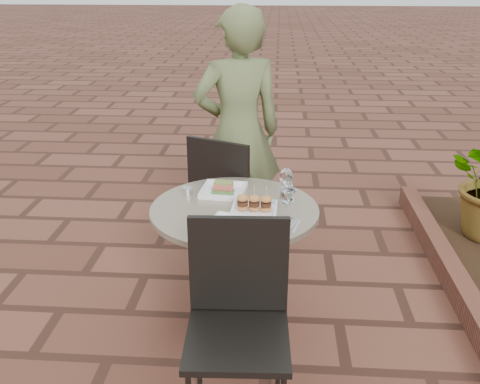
# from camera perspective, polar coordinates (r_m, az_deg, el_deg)

# --- Properties ---
(ground) EXTENTS (60.00, 60.00, 0.00)m
(ground) POSITION_cam_1_polar(r_m,az_deg,el_deg) (3.27, -4.56, -13.02)
(ground) COLOR brown
(ground) RESTS_ON ground
(cafe_table) EXTENTS (0.90, 0.90, 0.73)m
(cafe_table) POSITION_cam_1_polar(r_m,az_deg,el_deg) (2.96, -0.58, -6.00)
(cafe_table) COLOR gray
(cafe_table) RESTS_ON ground
(chair_far) EXTENTS (0.58, 0.58, 0.93)m
(chair_far) POSITION_cam_1_polar(r_m,az_deg,el_deg) (3.52, -1.44, 0.02)
(chair_far) COLOR black
(chair_far) RESTS_ON ground
(chair_near) EXTENTS (0.46, 0.46, 0.93)m
(chair_near) POSITION_cam_1_polar(r_m,az_deg,el_deg) (2.37, -0.21, -12.14)
(chair_near) COLOR black
(chair_near) RESTS_ON ground
(diner) EXTENTS (0.72, 0.58, 1.71)m
(diner) POSITION_cam_1_polar(r_m,az_deg,el_deg) (3.73, -0.21, 6.30)
(diner) COLOR #535D33
(diner) RESTS_ON ground
(plate_salmon) EXTENTS (0.27, 0.27, 0.07)m
(plate_salmon) POSITION_cam_1_polar(r_m,az_deg,el_deg) (3.03, -1.78, 0.27)
(plate_salmon) COLOR white
(plate_salmon) RESTS_ON cafe_table
(plate_sliders) EXTENTS (0.25, 0.25, 0.15)m
(plate_sliders) POSITION_cam_1_polar(r_m,az_deg,el_deg) (2.78, 1.53, -1.58)
(plate_sliders) COLOR white
(plate_sliders) RESTS_ON cafe_table
(plate_tuna) EXTENTS (0.27, 0.27, 0.03)m
(plate_tuna) POSITION_cam_1_polar(r_m,az_deg,el_deg) (2.62, -0.94, -3.56)
(plate_tuna) COLOR white
(plate_tuna) RESTS_ON cafe_table
(wine_glass_right) EXTENTS (0.08, 0.08, 0.19)m
(wine_glass_right) POSITION_cam_1_polar(r_m,az_deg,el_deg) (2.67, 5.14, -0.39)
(wine_glass_right) COLOR white
(wine_glass_right) RESTS_ON cafe_table
(wine_glass_mid) EXTENTS (0.07, 0.07, 0.17)m
(wine_glass_mid) POSITION_cam_1_polar(r_m,az_deg,el_deg) (2.93, 4.93, 1.58)
(wine_glass_mid) COLOR white
(wine_glass_mid) RESTS_ON cafe_table
(wine_glass_far) EXTENTS (0.06, 0.06, 0.14)m
(wine_glass_far) POSITION_cam_1_polar(r_m,az_deg,el_deg) (2.88, 5.07, 0.76)
(wine_glass_far) COLOR white
(wine_glass_far) RESTS_ON cafe_table
(steel_ramekin) EXTENTS (0.07, 0.07, 0.04)m
(steel_ramekin) POSITION_cam_1_polar(r_m,az_deg,el_deg) (3.02, -5.64, 0.13)
(steel_ramekin) COLOR silver
(steel_ramekin) RESTS_ON cafe_table
(cutlery_set) EXTENTS (0.13, 0.19, 0.00)m
(cutlery_set) POSITION_cam_1_polar(r_m,az_deg,el_deg) (2.65, 5.54, -3.69)
(cutlery_set) COLOR silver
(cutlery_set) RESTS_ON cafe_table
(planter_curb) EXTENTS (0.12, 3.00, 0.15)m
(planter_curb) POSITION_cam_1_polar(r_m,az_deg,el_deg) (3.64, 22.34, -9.43)
(planter_curb) COLOR brown
(planter_curb) RESTS_ON ground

